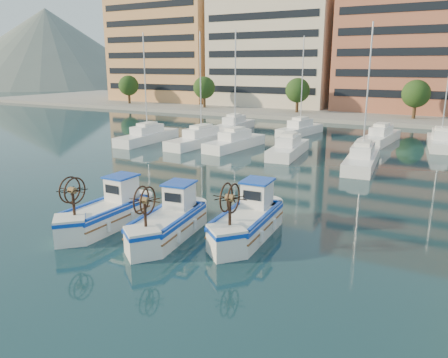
% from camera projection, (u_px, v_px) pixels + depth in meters
% --- Properties ---
extents(ground, '(300.00, 300.00, 0.00)m').
position_uv_depth(ground, '(192.00, 243.00, 20.86)').
color(ground, '#193B42').
rests_on(ground, ground).
extents(hill_west, '(180.00, 180.00, 60.00)m').
position_uv_depth(hill_west, '(52.00, 86.00, 179.52)').
color(hill_west, slate).
rests_on(hill_west, ground).
extents(yacht_marina, '(39.59, 22.68, 11.50)m').
position_uv_depth(yacht_marina, '(300.00, 140.00, 45.97)').
color(yacht_marina, white).
rests_on(yacht_marina, ground).
extents(fishing_boat_a, '(2.07, 5.08, 3.16)m').
position_uv_depth(fishing_boat_a, '(107.00, 210.00, 22.81)').
color(fishing_boat_a, white).
rests_on(fishing_boat_a, ground).
extents(fishing_boat_b, '(2.66, 5.14, 3.13)m').
position_uv_depth(fishing_boat_b, '(169.00, 220.00, 21.46)').
color(fishing_boat_b, white).
rests_on(fishing_boat_b, ground).
extents(fishing_boat_c, '(2.49, 5.31, 3.26)m').
position_uv_depth(fishing_boat_c, '(248.00, 218.00, 21.53)').
color(fishing_boat_c, white).
rests_on(fishing_boat_c, ground).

